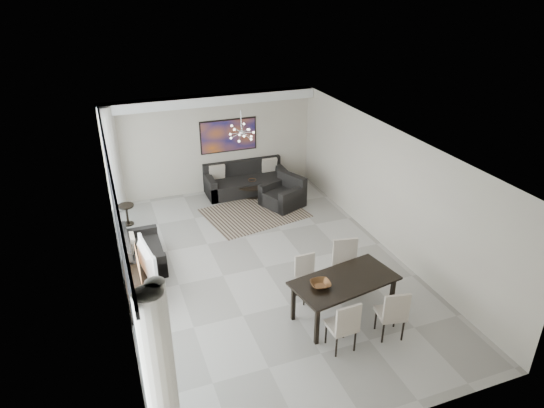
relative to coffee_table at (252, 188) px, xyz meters
name	(u,v)px	position (x,y,z in m)	size (l,w,h in m)	color
room_shell	(285,206)	(-0.51, -3.80, 1.24)	(6.00, 9.00, 2.90)	#A8A39B
window_wall	(124,232)	(-3.82, -3.80, 1.25)	(0.37, 8.95, 2.90)	silver
soffit	(211,100)	(-0.97, 0.50, 2.56)	(5.98, 0.40, 0.26)	white
painting	(229,136)	(-0.47, 0.67, 1.44)	(1.68, 0.04, 0.98)	#C25C1A
chandelier	(241,132)	(-0.67, -1.30, 2.14)	(0.66, 0.66, 0.71)	silver
rug	(255,213)	(-0.33, -1.20, -0.21)	(2.55, 1.96, 0.01)	black
coffee_table	(252,188)	(0.00, 0.00, 0.00)	(1.08, 1.08, 0.38)	black
bowl_coffee	(252,181)	(0.01, 0.03, 0.20)	(0.24, 0.24, 0.07)	brown
sofa_main	(246,182)	(-0.10, 0.28, 0.08)	(2.39, 0.98, 0.87)	black
loveseat	(141,254)	(-3.51, -2.69, 0.04)	(0.85, 1.52, 0.76)	black
armchair	(283,196)	(0.59, -1.00, 0.07)	(1.27, 1.29, 0.84)	black
side_table	(127,211)	(-3.62, -0.65, 0.16)	(0.41, 0.41, 0.56)	black
tv_console	(138,288)	(-3.73, -3.98, 0.03)	(0.44, 1.57, 0.49)	black
television	(142,261)	(-3.57, -3.92, 0.60)	(1.13, 0.15, 0.65)	gray
dining_table	(344,283)	(-0.14, -5.88, 0.52)	(2.11, 1.31, 0.82)	black
dining_chair_sw	(345,324)	(-0.58, -6.74, 0.37)	(0.49, 0.49, 1.02)	#BBAB9B
dining_chair_se	(393,312)	(0.37, -6.76, 0.37)	(0.55, 0.55, 1.02)	#BBAB9B
dining_chair_nw	(307,274)	(-0.54, -5.08, 0.32)	(0.44, 0.44, 0.93)	#BBAB9B
dining_chair_ne	(346,262)	(0.32, -5.11, 0.43)	(0.60, 0.60, 1.11)	#BBAB9B
bowl_dining	(320,284)	(-0.65, -5.92, 0.65)	(0.37, 0.37, 0.09)	brown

